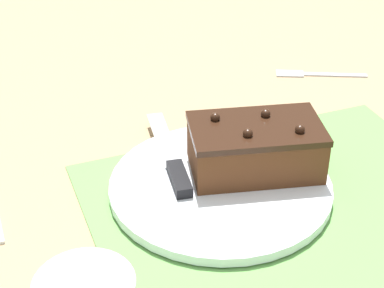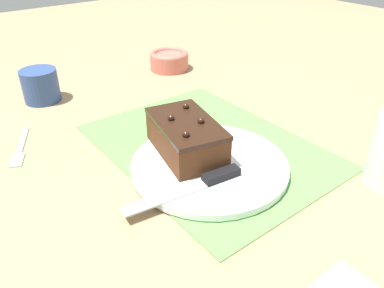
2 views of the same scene
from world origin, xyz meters
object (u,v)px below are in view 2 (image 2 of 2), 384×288
at_px(cake_plate, 210,165).
at_px(dessert_fork, 20,149).
at_px(chocolate_cake, 186,137).
at_px(coffee_mug, 40,85).
at_px(small_bowl, 169,60).
at_px(serving_knife, 203,182).

height_order(cake_plate, dessert_fork, cake_plate).
bearing_deg(chocolate_cake, coffee_mug, 15.64).
bearing_deg(cake_plate, small_bowl, -27.10).
height_order(serving_knife, dessert_fork, serving_knife).
bearing_deg(coffee_mug, serving_knife, -171.13).
xyz_separation_m(cake_plate, small_bowl, (0.46, -0.24, 0.02)).
relative_size(serving_knife, small_bowl, 1.83).
height_order(chocolate_cake, coffee_mug, chocolate_cake).
distance_m(chocolate_cake, coffee_mug, 0.44).
distance_m(serving_knife, coffee_mug, 0.52).
bearing_deg(chocolate_cake, dessert_fork, 46.29).
bearing_deg(serving_knife, dessert_fork, 39.37).
bearing_deg(small_bowl, coffee_mug, 88.54).
distance_m(cake_plate, serving_knife, 0.07).
xyz_separation_m(chocolate_cake, small_bowl, (0.41, -0.25, -0.02)).
distance_m(cake_plate, coffee_mug, 0.49).
bearing_deg(chocolate_cake, serving_knife, 158.54).
relative_size(chocolate_cake, dessert_fork, 1.25).
xyz_separation_m(small_bowl, coffee_mug, (0.01, 0.37, 0.01)).
relative_size(chocolate_cake, coffee_mug, 1.91).
bearing_deg(cake_plate, dessert_fork, 41.79).
bearing_deg(chocolate_cake, small_bowl, -31.23).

